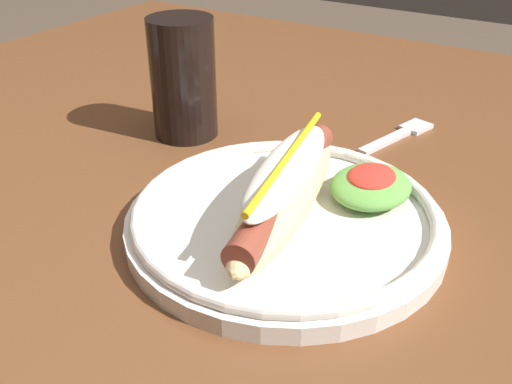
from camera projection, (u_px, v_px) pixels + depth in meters
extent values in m
cube|color=brown|center=(92.00, 205.00, 0.58)|extent=(1.36, 1.01, 0.04)
cylinder|color=brown|center=(170.00, 178.00, 1.38)|extent=(0.06, 0.06, 0.70)
cylinder|color=silver|center=(285.00, 223.00, 0.50)|extent=(0.28, 0.28, 0.02)
torus|color=silver|center=(286.00, 211.00, 0.50)|extent=(0.27, 0.27, 0.01)
ellipsoid|color=#E0C184|center=(286.00, 195.00, 0.49)|extent=(0.24, 0.09, 0.04)
cylinder|color=brown|center=(286.00, 187.00, 0.49)|extent=(0.22, 0.07, 0.03)
ellipsoid|color=silver|center=(287.00, 168.00, 0.48)|extent=(0.18, 0.08, 0.02)
cylinder|color=yellow|center=(287.00, 158.00, 0.47)|extent=(0.19, 0.04, 0.01)
ellipsoid|color=#5B9942|center=(371.00, 186.00, 0.52)|extent=(0.08, 0.07, 0.02)
ellipsoid|color=red|center=(372.00, 176.00, 0.51)|extent=(0.05, 0.04, 0.01)
cube|color=silver|center=(385.00, 141.00, 0.66)|extent=(0.09, 0.03, 0.00)
cube|color=silver|center=(416.00, 127.00, 0.69)|extent=(0.04, 0.03, 0.00)
cylinder|color=black|center=(184.00, 79.00, 0.65)|extent=(0.07, 0.07, 0.14)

